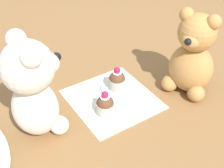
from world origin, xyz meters
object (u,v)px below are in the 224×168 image
(saucer_plate, at_px, (117,88))
(cupcake_near_tan_bear, at_px, (117,80))
(teddy_bear_tan, at_px, (192,57))
(cupcake_near_cream_bear, at_px, (105,104))
(teddy_bear_cream, at_px, (33,88))

(saucer_plate, xyz_separation_m, cupcake_near_tan_bear, (-0.00, 0.00, 0.03))
(teddy_bear_tan, height_order, saucer_plate, teddy_bear_tan)
(cupcake_near_tan_bear, bearing_deg, cupcake_near_cream_bear, 127.98)
(teddy_bear_cream, bearing_deg, teddy_bear_tan, -101.78)
(cupcake_near_tan_bear, bearing_deg, saucer_plate, -63.43)
(teddy_bear_cream, relative_size, cupcake_near_cream_bear, 3.94)
(cupcake_near_cream_bear, relative_size, cupcake_near_tan_bear, 0.94)
(teddy_bear_cream, xyz_separation_m, cupcake_near_cream_bear, (-0.04, -0.17, -0.10))
(teddy_bear_tan, bearing_deg, saucer_plate, -142.37)
(teddy_bear_cream, xyz_separation_m, teddy_bear_tan, (-0.08, -0.42, -0.02))
(cupcake_near_cream_bear, xyz_separation_m, cupcake_near_tan_bear, (0.06, -0.08, 0.01))
(teddy_bear_cream, relative_size, saucer_plate, 2.82)
(teddy_bear_tan, height_order, cupcake_near_cream_bear, teddy_bear_tan)
(teddy_bear_tan, bearing_deg, teddy_bear_cream, -123.19)
(cupcake_near_tan_bear, bearing_deg, teddy_bear_tan, -120.48)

